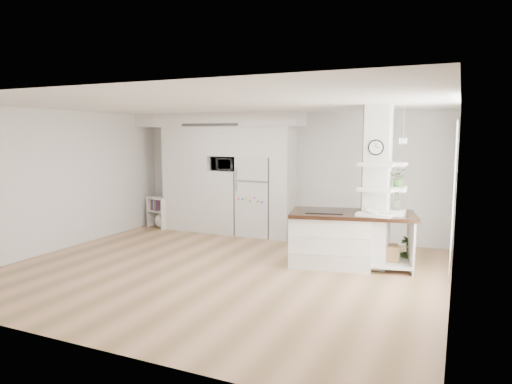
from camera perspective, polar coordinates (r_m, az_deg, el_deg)
floor at (r=7.67m, az=-4.51°, el=-9.69°), size 7.00×6.00×0.01m
room at (r=7.35m, az=-4.65°, el=4.29°), size 7.04×6.04×2.72m
cabinet_wall at (r=10.40m, az=-4.56°, el=3.19°), size 4.00×0.71×2.70m
refrigerator at (r=10.07m, az=0.14°, el=-0.52°), size 0.78×0.69×1.75m
column at (r=7.70m, az=15.36°, el=0.43°), size 0.69×0.90×2.70m
window at (r=6.77m, az=23.54°, el=0.47°), size 0.00×2.40×2.40m
pendant_light at (r=6.83m, az=8.63°, el=6.25°), size 0.12×0.12×0.10m
kitchen_island at (r=7.93m, az=10.15°, el=-5.61°), size 2.21×1.39×1.49m
bookshelf at (r=11.21m, az=-11.80°, el=-2.77°), size 0.70×0.53×0.73m
floor_plant_a at (r=8.30m, az=12.62°, el=-6.69°), size 0.35×0.32×0.52m
floor_plant_b at (r=8.31m, az=18.50°, el=-6.97°), size 0.31×0.31×0.49m
microwave at (r=10.27m, az=-3.83°, el=3.51°), size 0.54×0.37×0.30m
shelf_plant at (r=7.82m, az=17.41°, el=1.73°), size 0.27×0.23×0.30m
decor_bowl at (r=7.53m, az=14.41°, el=-2.37°), size 0.22×0.22×0.05m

